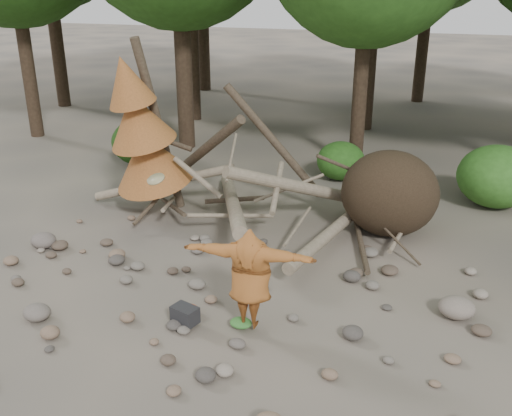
% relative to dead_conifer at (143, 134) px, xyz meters
% --- Properties ---
extents(ground, '(120.00, 120.00, 0.00)m').
position_rel_dead_conifer_xyz_m(ground, '(3.12, -3.37, -2.11)').
color(ground, '#514C44').
rests_on(ground, ground).
extents(deadfall_pile, '(8.55, 5.24, 3.30)m').
position_rel_dead_conifer_xyz_m(deadfall_pile, '(5.13, 0.87, -1.16)').
color(deadfall_pile, '#332619').
rests_on(deadfall_pile, ground).
extents(dead_conifer, '(2.06, 2.16, 4.35)m').
position_rel_dead_conifer_xyz_m(dead_conifer, '(0.00, 0.00, 0.00)').
color(dead_conifer, '#4C3F30').
rests_on(dead_conifer, ground).
extents(bush_left, '(1.80, 1.80, 1.44)m').
position_rel_dead_conifer_xyz_m(bush_left, '(-2.38, 3.83, -1.39)').
color(bush_left, '#214E14').
rests_on(bush_left, ground).
extents(bush_mid, '(1.40, 1.40, 1.12)m').
position_rel_dead_conifer_xyz_m(bush_mid, '(3.92, 4.43, -1.55)').
color(bush_mid, '#2C631C').
rests_on(bush_mid, ground).
extents(bush_right, '(2.00, 2.00, 1.60)m').
position_rel_dead_conifer_xyz_m(bush_right, '(8.12, 3.63, -1.31)').
color(bush_right, '#377524').
rests_on(bush_right, ground).
extents(frisbee_thrower, '(2.77, 0.77, 2.57)m').
position_rel_dead_conifer_xyz_m(frisbee_thrower, '(4.05, -3.78, -1.14)').
color(frisbee_thrower, '#955221').
rests_on(frisbee_thrower, ground).
extents(backpack, '(0.51, 0.41, 0.29)m').
position_rel_dead_conifer_xyz_m(backpack, '(2.97, -4.05, -1.96)').
color(backpack, black).
rests_on(backpack, ground).
extents(cloth_green, '(0.38, 0.32, 0.14)m').
position_rel_dead_conifer_xyz_m(cloth_green, '(3.91, -3.85, -2.04)').
color(cloth_green, '#35722D').
rests_on(cloth_green, ground).
extents(cloth_orange, '(0.35, 0.28, 0.13)m').
position_rel_dead_conifer_xyz_m(cloth_orange, '(2.89, -3.72, -2.05)').
color(cloth_orange, '#A23E1B').
rests_on(cloth_orange, ground).
extents(boulder_front_left, '(0.48, 0.43, 0.29)m').
position_rel_dead_conifer_xyz_m(boulder_front_left, '(0.47, -4.75, -1.97)').
color(boulder_front_left, '#6B6159').
rests_on(boulder_front_left, ground).
extents(boulder_mid_right, '(0.63, 0.56, 0.38)m').
position_rel_dead_conifer_xyz_m(boulder_mid_right, '(7.33, -2.26, -1.92)').
color(boulder_mid_right, gray).
rests_on(boulder_mid_right, ground).
extents(boulder_mid_left, '(0.57, 0.51, 0.34)m').
position_rel_dead_conifer_xyz_m(boulder_mid_left, '(-1.30, -2.32, -1.94)').
color(boulder_mid_left, '#695F58').
rests_on(boulder_mid_left, ground).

